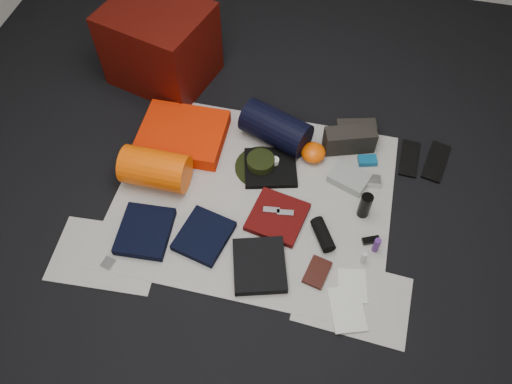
% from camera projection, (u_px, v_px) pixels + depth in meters
% --- Properties ---
extents(floor, '(4.50, 4.50, 0.02)m').
position_uv_depth(floor, '(253.00, 198.00, 2.96)').
color(floor, black).
rests_on(floor, ground).
extents(newspaper_mat, '(1.60, 1.30, 0.01)m').
position_uv_depth(newspaper_mat, '(253.00, 197.00, 2.95)').
color(newspaper_mat, silver).
rests_on(newspaper_mat, floor).
extents(newspaper_sheet_front_left, '(0.61, 0.44, 0.00)m').
position_uv_depth(newspaper_sheet_front_left, '(107.00, 254.00, 2.74)').
color(newspaper_sheet_front_left, silver).
rests_on(newspaper_sheet_front_left, floor).
extents(newspaper_sheet_front_right, '(0.60, 0.43, 0.00)m').
position_uv_depth(newspaper_sheet_front_right, '(353.00, 299.00, 2.59)').
color(newspaper_sheet_front_right, silver).
rests_on(newspaper_sheet_front_right, floor).
extents(red_cabinet, '(0.75, 0.68, 0.53)m').
position_uv_depth(red_cabinet, '(160.00, 45.00, 3.31)').
color(red_cabinet, '#470A05').
rests_on(red_cabinet, floor).
extents(sleeping_pad, '(0.54, 0.44, 0.10)m').
position_uv_depth(sleeping_pad, '(183.00, 134.00, 3.15)').
color(sleeping_pad, '#F02802').
rests_on(sleeping_pad, newspaper_mat).
extents(stuff_sack, '(0.39, 0.23, 0.23)m').
position_uv_depth(stuff_sack, '(155.00, 169.00, 2.91)').
color(stuff_sack, '#FB5304').
rests_on(stuff_sack, newspaper_mat).
extents(sack_strap_left, '(0.02, 0.22, 0.22)m').
position_uv_depth(sack_strap_left, '(139.00, 167.00, 2.93)').
color(sack_strap_left, black).
rests_on(sack_strap_left, newspaper_mat).
extents(sack_strap_right, '(0.03, 0.22, 0.22)m').
position_uv_depth(sack_strap_right, '(172.00, 173.00, 2.91)').
color(sack_strap_right, black).
rests_on(sack_strap_right, newspaper_mat).
extents(navy_duffel, '(0.47, 0.36, 0.22)m').
position_uv_depth(navy_duffel, '(276.00, 128.00, 3.10)').
color(navy_duffel, black).
rests_on(navy_duffel, newspaper_mat).
extents(boonie_brim, '(0.36, 0.36, 0.01)m').
position_uv_depth(boonie_brim, '(261.00, 167.00, 3.06)').
color(boonie_brim, black).
rests_on(boonie_brim, newspaper_mat).
extents(boonie_crown, '(0.17, 0.17, 0.08)m').
position_uv_depth(boonie_crown, '(261.00, 163.00, 3.03)').
color(boonie_crown, black).
rests_on(boonie_crown, boonie_brim).
extents(hiking_boot_left, '(0.33, 0.21, 0.16)m').
position_uv_depth(hiking_boot_left, '(349.00, 140.00, 3.08)').
color(hiking_boot_left, black).
rests_on(hiking_boot_left, newspaper_mat).
extents(hiking_boot_right, '(0.26, 0.15, 0.12)m').
position_uv_depth(hiking_boot_right, '(355.00, 130.00, 3.15)').
color(hiking_boot_right, black).
rests_on(hiking_boot_right, newspaper_mat).
extents(flip_flop_left, '(0.12, 0.29, 0.02)m').
position_uv_depth(flip_flop_left, '(409.00, 158.00, 3.10)').
color(flip_flop_left, black).
rests_on(flip_flop_left, floor).
extents(flip_flop_right, '(0.17, 0.32, 0.02)m').
position_uv_depth(flip_flop_right, '(436.00, 162.00, 3.09)').
color(flip_flop_right, black).
rests_on(flip_flop_right, floor).
extents(trousers_navy_a, '(0.30, 0.34, 0.05)m').
position_uv_depth(trousers_navy_a, '(145.00, 231.00, 2.78)').
color(trousers_navy_a, black).
rests_on(trousers_navy_a, newspaper_mat).
extents(trousers_navy_b, '(0.32, 0.35, 0.05)m').
position_uv_depth(trousers_navy_b, '(204.00, 236.00, 2.77)').
color(trousers_navy_b, black).
rests_on(trousers_navy_b, newspaper_mat).
extents(trousers_charcoal, '(0.36, 0.38, 0.05)m').
position_uv_depth(trousers_charcoal, '(259.00, 265.00, 2.67)').
color(trousers_charcoal, black).
rests_on(trousers_charcoal, newspaper_mat).
extents(black_tshirt, '(0.38, 0.36, 0.03)m').
position_uv_depth(black_tshirt, '(270.00, 168.00, 3.04)').
color(black_tshirt, black).
rests_on(black_tshirt, newspaper_mat).
extents(red_shirt, '(0.35, 0.35, 0.04)m').
position_uv_depth(red_shirt, '(277.00, 217.00, 2.84)').
color(red_shirt, '#4D0908').
rests_on(red_shirt, newspaper_mat).
extents(orange_stuff_sack, '(0.19, 0.19, 0.10)m').
position_uv_depth(orange_stuff_sack, '(313.00, 153.00, 3.07)').
color(orange_stuff_sack, '#FB5304').
rests_on(orange_stuff_sack, newspaper_mat).
extents(first_aid_pouch, '(0.27, 0.23, 0.06)m').
position_uv_depth(first_aid_pouch, '(349.00, 178.00, 2.99)').
color(first_aid_pouch, gray).
rests_on(first_aid_pouch, newspaper_mat).
extents(water_bottle, '(0.08, 0.08, 0.17)m').
position_uv_depth(water_bottle, '(365.00, 205.00, 2.81)').
color(water_bottle, black).
rests_on(water_bottle, newspaper_mat).
extents(speaker, '(0.17, 0.21, 0.08)m').
position_uv_depth(speaker, '(323.00, 235.00, 2.76)').
color(speaker, black).
rests_on(speaker, newspaper_mat).
extents(compact_camera, '(0.12, 0.08, 0.04)m').
position_uv_depth(compact_camera, '(371.00, 181.00, 2.98)').
color(compact_camera, silver).
rests_on(compact_camera, newspaper_mat).
extents(cyan_case, '(0.13, 0.10, 0.04)m').
position_uv_depth(cyan_case, '(367.00, 161.00, 3.07)').
color(cyan_case, '#0D5683').
rests_on(cyan_case, newspaper_mat).
extents(toiletry_purple, '(0.04, 0.04, 0.11)m').
position_uv_depth(toiletry_purple, '(376.00, 245.00, 2.70)').
color(toiletry_purple, '#4D2270').
rests_on(toiletry_purple, newspaper_mat).
extents(toiletry_clear, '(0.04, 0.04, 0.09)m').
position_uv_depth(toiletry_clear, '(364.00, 258.00, 2.67)').
color(toiletry_clear, '#AFB4AF').
rests_on(toiletry_clear, newspaper_mat).
extents(paperback_book, '(0.15, 0.19, 0.02)m').
position_uv_depth(paperback_book, '(317.00, 272.00, 2.66)').
color(paperback_book, black).
rests_on(paperback_book, newspaper_mat).
extents(map_booklet, '(0.24, 0.29, 0.01)m').
position_uv_depth(map_booklet, '(347.00, 309.00, 2.55)').
color(map_booklet, silver).
rests_on(map_booklet, newspaper_mat).
extents(map_printout, '(0.18, 0.22, 0.01)m').
position_uv_depth(map_printout, '(352.00, 286.00, 2.63)').
color(map_printout, silver).
rests_on(map_printout, newspaper_mat).
extents(sunglasses, '(0.10, 0.07, 0.02)m').
position_uv_depth(sunglasses, '(371.00, 240.00, 2.77)').
color(sunglasses, black).
rests_on(sunglasses, newspaper_mat).
extents(key_cluster, '(0.08, 0.08, 0.01)m').
position_uv_depth(key_cluster, '(108.00, 263.00, 2.70)').
color(key_cluster, silver).
rests_on(key_cluster, newspaper_mat).
extents(tape_roll, '(0.05, 0.05, 0.04)m').
position_uv_depth(tape_roll, '(275.00, 161.00, 3.03)').
color(tape_roll, silver).
rests_on(tape_roll, black_tshirt).
extents(energy_bar_a, '(0.10, 0.05, 0.01)m').
position_uv_depth(energy_bar_a, '(271.00, 210.00, 2.84)').
color(energy_bar_a, silver).
rests_on(energy_bar_a, red_shirt).
extents(energy_bar_b, '(0.10, 0.05, 0.01)m').
position_uv_depth(energy_bar_b, '(285.00, 213.00, 2.83)').
color(energy_bar_b, silver).
rests_on(energy_bar_b, red_shirt).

